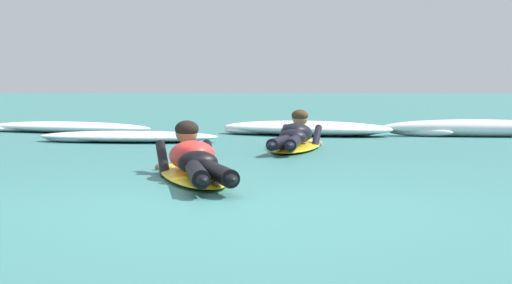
# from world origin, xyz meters

# --- Properties ---
(ground_plane) EXTENTS (120.00, 120.00, 0.00)m
(ground_plane) POSITION_xyz_m (0.00, 10.00, 0.00)
(ground_plane) COLOR #387A75
(surfer_near) EXTENTS (1.07, 2.65, 0.55)m
(surfer_near) POSITION_xyz_m (-0.48, 1.74, 0.14)
(surfer_near) COLOR yellow
(surfer_near) RESTS_ON ground
(surfer_far) EXTENTS (0.80, 2.55, 0.54)m
(surfer_far) POSITION_xyz_m (0.33, 5.29, 0.13)
(surfer_far) COLOR yellow
(surfer_far) RESTS_ON ground
(whitewater_mid_left) EXTENTS (3.11, 2.14, 0.23)m
(whitewater_mid_left) POSITION_xyz_m (0.45, 8.48, 0.11)
(whitewater_mid_left) COLOR white
(whitewater_mid_left) RESTS_ON ground
(whitewater_mid_right) EXTENTS (3.07, 0.83, 0.27)m
(whitewater_mid_right) POSITION_xyz_m (3.15, 8.22, 0.13)
(whitewater_mid_right) COLOR white
(whitewater_mid_right) RESTS_ON ground
(whitewater_back) EXTENTS (3.20, 1.76, 0.19)m
(whitewater_back) POSITION_xyz_m (-3.55, 8.96, 0.09)
(whitewater_back) COLOR white
(whitewater_back) RESTS_ON ground
(whitewater_far_band) EXTENTS (2.63, 1.05, 0.16)m
(whitewater_far_band) POSITION_xyz_m (-2.06, 6.66, 0.07)
(whitewater_far_band) COLOR white
(whitewater_far_band) RESTS_ON ground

